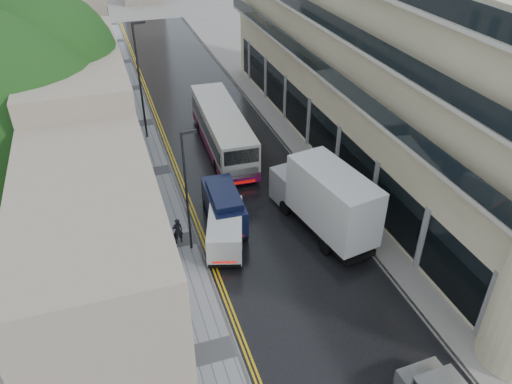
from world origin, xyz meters
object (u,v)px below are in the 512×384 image
pedestrian (178,231)px  white_van (208,248)px  lamp_post_far (140,83)px  tree_far (40,73)px  navy_van (215,223)px  white_lorry (327,222)px  lamp_post_near (187,194)px  tree_near (21,148)px  cream_bus (216,153)px

pedestrian → white_van: bearing=113.8°
pedestrian → lamp_post_far: size_ratio=0.18×
tree_far → navy_van: bearing=-58.5°
white_lorry → white_van: 6.57m
pedestrian → lamp_post_near: (0.59, -0.73, 2.82)m
tree_near → white_van: bearing=-20.8°
white_van → tree_far: bearing=133.3°
white_lorry → cream_bus: bearing=98.6°
lamp_post_near → tree_far: bearing=110.9°
cream_bus → navy_van: 7.71m
tree_far → navy_van: 17.49m
tree_near → tree_far: bearing=88.7°
white_van → navy_van: 2.03m
tree_far → white_lorry: size_ratio=1.51×
white_lorry → lamp_post_far: lamp_post_far is taller
tree_near → tree_far: (0.30, 13.00, -0.72)m
white_van → tree_near: bearing=176.4°
tree_far → lamp_post_far: size_ratio=1.39×
tree_near → white_van: 10.59m
cream_bus → white_van: bearing=-104.6°
white_van → navy_van: (0.86, 1.83, 0.20)m
navy_van → pedestrian: bearing=174.0°
tree_near → white_van: size_ratio=3.15×
cream_bus → lamp_post_near: 8.88m
white_lorry → tree_far: bearing=119.4°
navy_van → pedestrian: 2.19m
lamp_post_far → navy_van: bearing=-93.6°
tree_near → white_lorry: bearing=-16.7°
cream_bus → navy_van: size_ratio=2.48×
tree_near → navy_van: bearing=-8.0°
tree_far → lamp_post_near: (7.21, -14.69, -2.47)m
tree_near → lamp_post_far: (7.03, 13.12, -2.34)m
white_lorry → white_van: (-6.35, 1.25, -1.17)m
tree_near → pedestrian: 9.21m
tree_near → lamp_post_near: 8.33m
white_lorry → pedestrian: 8.44m
navy_van → lamp_post_near: lamp_post_near is taller
tree_near → tree_far: tree_near is taller
pedestrian → lamp_post_far: 14.55m
lamp_post_far → cream_bus: bearing=-71.9°
tree_near → lamp_post_far: 15.07m
white_van → lamp_post_far: 16.66m
cream_bus → white_van: cream_bus is taller
pedestrian → lamp_post_near: bearing=122.1°
tree_far → pedestrian: size_ratio=7.58×
white_lorry → white_van: white_lorry is taller
cream_bus → white_lorry: 11.13m
lamp_post_near → white_van: bearing=-69.2°
pedestrian → lamp_post_near: 2.97m
tree_near → cream_bus: bearing=29.3°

